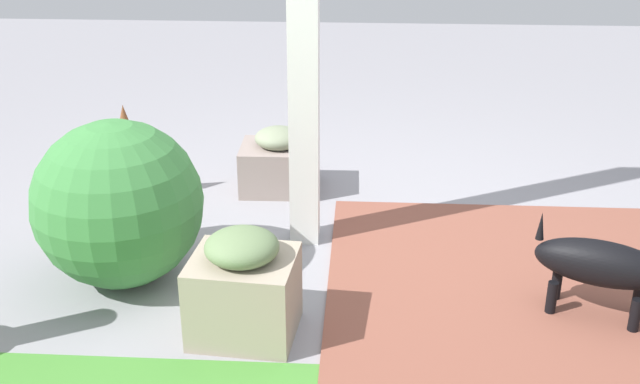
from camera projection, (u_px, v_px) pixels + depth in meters
name	position (u px, v px, depth m)	size (l,w,h in m)	color
ground_plane	(364.00, 250.00, 3.99)	(12.00, 12.00, 0.00)	gray
brick_path	(530.00, 320.00, 3.37)	(1.80, 2.40, 0.02)	brown
porch_pillar	(303.00, 27.00, 3.66)	(0.15, 0.15, 2.26)	white
stone_planter_nearest	(279.00, 162.00, 4.66)	(0.46, 0.39, 0.39)	gray
stone_planter_far	(244.00, 287.00, 3.21)	(0.46, 0.42, 0.48)	tan
round_shrub	(118.00, 204.00, 3.56)	(0.79, 0.79, 0.79)	#3B7E3D
terracotta_pot_spiky	(128.00, 155.00, 4.50)	(0.24, 0.24, 0.58)	#C37849
dog	(613.00, 265.00, 3.28)	(0.68, 0.38, 0.47)	black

